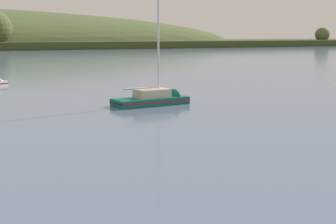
{
  "coord_description": "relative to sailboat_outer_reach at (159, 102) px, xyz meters",
  "views": [
    {
      "loc": [
        -20.0,
        15.33,
        5.93
      ],
      "look_at": [
        -4.47,
        41.63,
        1.1
      ],
      "focal_mm": 52.41,
      "sensor_mm": 36.0,
      "label": 1
    }
  ],
  "objects": [
    {
      "name": "sailboat_outer_reach",
      "position": [
        0.0,
        0.0,
        0.0
      ],
      "size": [
        7.34,
        2.67,
        11.97
      ],
      "rotation": [
        0.0,
        0.0,
        0.03
      ],
      "color": "#0F564C",
      "rests_on": "ground"
    }
  ]
}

